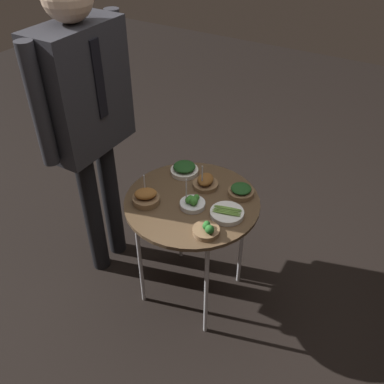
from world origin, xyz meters
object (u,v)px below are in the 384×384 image
(serving_cart, at_px, (192,208))
(bowl_roast_mid_left, at_px, (146,197))
(bowl_broccoli_back_right, at_px, (192,203))
(waiter_figure, at_px, (85,105))
(bowl_asparagus_front_center, at_px, (227,213))
(bowl_broccoli_mid_right, at_px, (207,230))
(bowl_spinach_near_rim, at_px, (184,169))
(bowl_roast_back_left, at_px, (205,182))
(bowl_spinach_far_rim, at_px, (241,191))

(serving_cart, xyz_separation_m, bowl_roast_mid_left, (-0.12, 0.18, 0.08))
(bowl_broccoli_back_right, bearing_deg, waiter_figure, 89.58)
(serving_cart, xyz_separation_m, bowl_asparagus_front_center, (-0.01, -0.19, 0.06))
(serving_cart, relative_size, bowl_broccoli_mid_right, 5.43)
(waiter_figure, bearing_deg, bowl_roast_mid_left, -102.92)
(bowl_roast_mid_left, relative_size, bowl_spinach_near_rim, 0.93)
(bowl_roast_back_left, bearing_deg, bowl_broccoli_mid_right, -149.36)
(bowl_asparagus_front_center, bearing_deg, bowl_broccoli_mid_right, 171.82)
(bowl_asparagus_front_center, distance_m, waiter_figure, 0.83)
(bowl_spinach_near_rim, bearing_deg, bowl_roast_back_left, -107.44)
(bowl_broccoli_back_right, bearing_deg, bowl_asparagus_front_center, -81.41)
(serving_cart, height_order, bowl_spinach_far_rim, bowl_spinach_far_rim)
(waiter_figure, bearing_deg, serving_cart, -86.62)
(serving_cart, relative_size, bowl_broccoli_back_right, 4.15)
(bowl_roast_back_left, bearing_deg, bowl_asparagus_front_center, -125.95)
(bowl_roast_back_left, relative_size, bowl_broccoli_mid_right, 1.18)
(serving_cart, relative_size, bowl_roast_mid_left, 4.90)
(bowl_spinach_near_rim, bearing_deg, serving_cart, -139.50)
(serving_cart, distance_m, bowl_roast_back_left, 0.15)
(bowl_spinach_far_rim, relative_size, bowl_asparagus_front_center, 0.80)
(bowl_spinach_far_rim, distance_m, waiter_figure, 0.83)
(serving_cart, distance_m, bowl_broccoli_back_right, 0.08)
(waiter_figure, bearing_deg, bowl_spinach_far_rim, -75.60)
(bowl_spinach_near_rim, relative_size, waiter_figure, 0.09)
(serving_cart, height_order, bowl_roast_back_left, bowl_roast_back_left)
(serving_cart, distance_m, bowl_broccoli_mid_right, 0.24)
(bowl_broccoli_mid_right, xyz_separation_m, bowl_spinach_far_rim, (0.32, -0.01, 0.00))
(bowl_broccoli_mid_right, bearing_deg, serving_cart, 46.07)
(serving_cart, xyz_separation_m, waiter_figure, (-0.03, 0.56, 0.41))
(bowl_asparagus_front_center, height_order, waiter_figure, waiter_figure)
(bowl_spinach_far_rim, xyz_separation_m, bowl_asparagus_front_center, (-0.17, -0.01, -0.01))
(bowl_roast_mid_left, bearing_deg, bowl_broccoli_back_right, -67.40)
(bowl_spinach_near_rim, relative_size, bowl_asparagus_front_center, 0.92)
(bowl_spinach_near_rim, xyz_separation_m, bowl_asparagus_front_center, (-0.19, -0.34, -0.01))
(bowl_spinach_near_rim, height_order, bowl_asparagus_front_center, bowl_spinach_near_rim)
(bowl_asparagus_front_center, bearing_deg, serving_cart, 86.28)
(bowl_roast_mid_left, xyz_separation_m, bowl_roast_back_left, (0.25, -0.17, -0.00))
(bowl_spinach_near_rim, bearing_deg, bowl_spinach_far_rim, -92.96)
(bowl_broccoli_mid_right, xyz_separation_m, waiter_figure, (0.13, 0.73, 0.34))
(bowl_roast_mid_left, xyz_separation_m, bowl_spinach_near_rim, (0.29, -0.03, -0.01))
(bowl_asparagus_front_center, bearing_deg, bowl_roast_back_left, 54.05)
(bowl_asparagus_front_center, bearing_deg, bowl_roast_mid_left, 106.52)
(bowl_roast_back_left, distance_m, waiter_figure, 0.67)
(bowl_roast_back_left, xyz_separation_m, bowl_spinach_far_rim, (0.03, -0.18, -0.00))
(bowl_broccoli_back_right, distance_m, bowl_asparagus_front_center, 0.17)
(serving_cart, xyz_separation_m, bowl_broccoli_back_right, (-0.04, -0.02, 0.07))
(bowl_roast_mid_left, height_order, bowl_spinach_far_rim, bowl_roast_mid_left)
(bowl_roast_back_left, relative_size, waiter_figure, 0.09)
(bowl_roast_back_left, xyz_separation_m, bowl_asparagus_front_center, (-0.14, -0.19, -0.01))
(serving_cart, distance_m, bowl_spinach_near_rim, 0.24)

